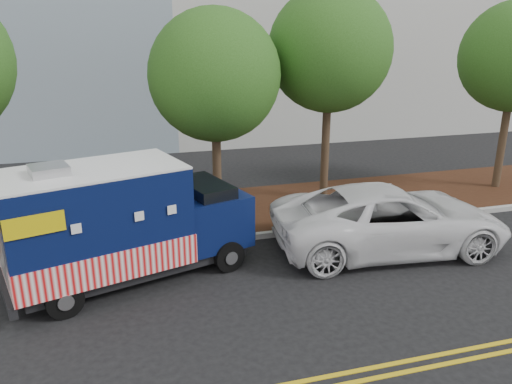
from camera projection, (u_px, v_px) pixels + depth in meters
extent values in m
plane|color=black|center=(161.00, 274.00, 11.75)|extent=(120.00, 120.00, 0.00)
cube|color=#9E9E99|center=(155.00, 247.00, 13.00)|extent=(120.00, 0.18, 0.15)
cube|color=black|center=(149.00, 219.00, 14.92)|extent=(120.00, 4.00, 0.15)
cylinder|color=#38281C|center=(217.00, 165.00, 14.70)|extent=(0.26, 0.26, 3.33)
sphere|color=#275217|center=(215.00, 75.00, 13.89)|extent=(3.71, 3.71, 3.71)
cylinder|color=#38281C|center=(325.00, 144.00, 16.05)|extent=(0.26, 0.26, 3.93)
sphere|color=#275217|center=(330.00, 50.00, 15.15)|extent=(3.78, 3.78, 3.78)
cylinder|color=#38281C|center=(503.00, 139.00, 17.26)|extent=(0.26, 0.26, 3.72)
cube|color=#473828|center=(52.00, 208.00, 12.57)|extent=(0.06, 0.06, 2.40)
cube|color=black|center=(136.00, 261.00, 11.54)|extent=(5.27, 3.05, 0.25)
cube|color=#091340|center=(95.00, 218.00, 10.75)|extent=(4.18, 3.04, 2.14)
cube|color=red|center=(99.00, 251.00, 10.98)|extent=(4.22, 3.10, 0.67)
cube|color=white|center=(90.00, 170.00, 10.41)|extent=(4.18, 3.04, 0.05)
cube|color=#B7B7BA|center=(49.00, 170.00, 9.96)|extent=(0.89, 0.89, 0.20)
cube|color=#091340|center=(207.00, 216.00, 12.26)|extent=(2.09, 2.30, 1.25)
cube|color=black|center=(204.00, 193.00, 12.05)|extent=(1.35, 1.92, 0.58)
cube|color=black|center=(236.00, 225.00, 12.81)|extent=(0.58, 1.73, 0.27)
cube|color=black|center=(6.00, 292.00, 10.15)|extent=(0.73, 1.97, 0.25)
cube|color=#B7B7BA|center=(94.00, 201.00, 11.72)|extent=(1.55, 0.49, 0.98)
cube|color=#DBC00B|center=(35.00, 225.00, 9.06)|extent=(1.03, 0.32, 0.40)
cube|color=#DBC00B|center=(17.00, 194.00, 10.76)|extent=(1.03, 0.32, 0.40)
cylinder|color=black|center=(229.00, 256.00, 11.81)|extent=(0.79, 0.45, 0.75)
cylinder|color=black|center=(195.00, 231.00, 13.27)|extent=(0.79, 0.45, 0.75)
cylinder|color=black|center=(64.00, 300.00, 9.90)|extent=(0.79, 0.45, 0.75)
cylinder|color=black|center=(46.00, 265.00, 11.36)|extent=(0.79, 0.45, 0.75)
imported|color=silver|center=(390.00, 219.00, 12.85)|extent=(6.28, 3.35, 1.68)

